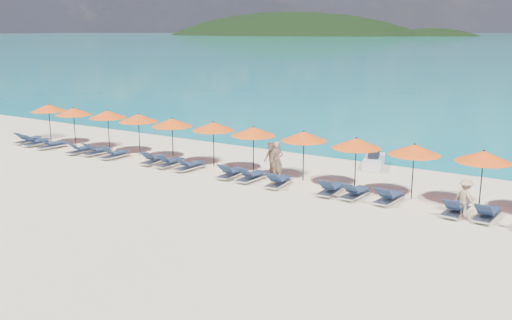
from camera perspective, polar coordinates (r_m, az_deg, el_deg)
The scene contains 35 objects.
ground at distance 22.08m, azimuth -4.21°, elevation -4.51°, with size 1400.00×1400.00×0.00m, color beige.
headland_main at distance 640.16m, azimuth 3.27°, elevation 8.94°, with size 374.00×242.00×126.50m.
headland_small at distance 600.77m, azimuth 16.95°, elevation 8.43°, with size 162.00×126.00×85.50m.
jetski at distance 28.42m, azimuth 11.71°, elevation -0.08°, with size 1.41×2.42×0.81m.
beachgoer_a at distance 25.83m, azimuth 2.11°, elevation 0.03°, with size 0.61×0.40×1.67m, color tan.
beachgoer_b at distance 26.03m, azimuth 1.51°, elevation 0.04°, with size 0.77×0.45×1.59m, color tan.
beachgoer_c at distance 21.80m, azimuth 20.21°, elevation -3.57°, with size 0.92×0.43×1.42m, color tan.
umbrella_0 at distance 36.40m, azimuth -20.04°, elevation 4.92°, with size 2.10×2.10×2.28m.
umbrella_1 at distance 34.34m, azimuth -17.80°, elevation 4.65°, with size 2.10×2.10×2.28m.
umbrella_2 at distance 32.64m, azimuth -14.62°, elevation 4.44°, with size 2.10×2.10×2.28m.
umbrella_3 at distance 30.91m, azimuth -11.68°, elevation 4.14°, with size 2.10×2.10×2.28m.
umbrella_4 at distance 29.10m, azimuth -8.40°, elevation 3.73°, with size 2.10×2.10×2.28m.
umbrella_5 at distance 27.71m, azimuth -4.29°, elevation 3.37°, with size 2.10×2.10×2.28m.
umbrella_6 at distance 26.26m, azimuth -0.26°, elevation 2.88°, with size 2.10×2.10×2.28m.
umbrella_7 at distance 25.16m, azimuth 4.80°, elevation 2.39°, with size 2.10×2.10×2.28m.
umbrella_8 at distance 23.88m, azimuth 10.00°, elevation 1.66°, with size 2.10×2.10×2.28m.
umbrella_9 at distance 23.10m, azimuth 15.55°, elevation 1.00°, with size 2.10×2.10×2.28m.
umbrella_10 at distance 22.69m, azimuth 21.80°, elevation 0.33°, with size 2.10×2.10×2.28m.
lounger_0 at distance 36.35m, azimuth -21.84°, elevation 1.91°, with size 0.75×1.74×0.66m.
lounger_1 at distance 35.41m, azimuth -21.05°, elevation 1.71°, with size 0.63×1.70×0.66m.
lounger_2 at distance 34.31m, azimuth -19.79°, elevation 1.47°, with size 0.79×1.75×0.66m.
lounger_3 at distance 32.41m, azimuth -17.10°, elevation 1.03°, with size 0.75×1.74×0.66m.
lounger_4 at distance 31.78m, azimuth -15.57°, elevation 0.90°, with size 0.79×1.75×0.66m.
lounger_5 at distance 30.72m, azimuth -13.93°, elevation 0.59°, with size 0.72×1.73×0.66m.
lounger_6 at distance 29.06m, azimuth -10.20°, elevation 0.07°, with size 0.78×1.75×0.66m.
lounger_7 at distance 28.31m, azimuth -8.61°, elevation -0.21°, with size 0.64×1.71×0.66m.
lounger_8 at distance 27.48m, azimuth -6.70°, elevation -0.55°, with size 0.78×1.75×0.66m.
lounger_9 at distance 25.98m, azimuth -2.51°, elevation -1.27°, with size 0.72×1.73×0.66m.
lounger_10 at distance 25.36m, azimuth -0.48°, elevation -1.61°, with size 0.70×1.73×0.66m.
lounger_11 at distance 24.51m, azimuth 2.25°, elevation -2.14°, with size 0.78×1.75×0.66m.
lounger_12 at distance 23.55m, azimuth 7.50°, elevation -2.87°, with size 0.70×1.73×0.66m.
lounger_13 at distance 23.19m, azimuth 9.90°, elevation -3.20°, with size 0.77×1.75×0.66m.
lounger_14 at distance 22.81m, azimuth 13.16°, elevation -3.63°, with size 0.78×1.75×0.66m.
lounger_15 at distance 22.03m, azimuth 19.34°, elevation -4.63°, with size 0.73×1.74×0.66m.
lounger_16 at distance 21.87m, azimuth 22.10°, elevation -4.98°, with size 0.73×1.74×0.66m.
Camera 1 is at (12.66, -16.83, 6.61)m, focal length 40.00 mm.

